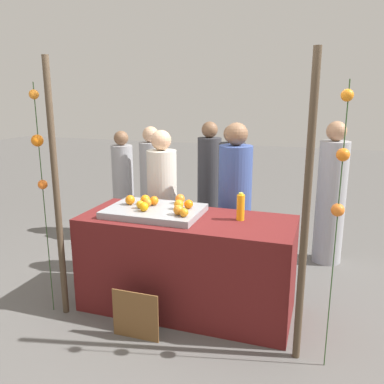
{
  "coord_description": "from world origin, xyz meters",
  "views": [
    {
      "loc": [
        1.14,
        -3.27,
        1.99
      ],
      "look_at": [
        0.0,
        0.15,
        1.09
      ],
      "focal_mm": 37.87,
      "sensor_mm": 36.0,
      "label": 1
    }
  ],
  "objects_px": {
    "orange_1": "(144,207)",
    "chalkboard_sign": "(136,316)",
    "vendor_right": "(234,211)",
    "orange_0": "(140,204)",
    "juice_bottle": "(241,207)",
    "vendor_left": "(162,208)",
    "stall_counter": "(187,263)"
  },
  "relations": [
    {
      "from": "chalkboard_sign",
      "to": "vendor_right",
      "type": "distance_m",
      "value": 1.5
    },
    {
      "from": "orange_0",
      "to": "orange_1",
      "type": "bearing_deg",
      "value": -45.76
    },
    {
      "from": "chalkboard_sign",
      "to": "vendor_left",
      "type": "height_order",
      "value": "vendor_left"
    },
    {
      "from": "orange_1",
      "to": "orange_0",
      "type": "bearing_deg",
      "value": 134.24
    },
    {
      "from": "stall_counter",
      "to": "orange_0",
      "type": "distance_m",
      "value": 0.7
    },
    {
      "from": "stall_counter",
      "to": "juice_bottle",
      "type": "height_order",
      "value": "juice_bottle"
    },
    {
      "from": "vendor_right",
      "to": "orange_0",
      "type": "bearing_deg",
      "value": -134.44
    },
    {
      "from": "juice_bottle",
      "to": "stall_counter",
      "type": "bearing_deg",
      "value": -170.15
    },
    {
      "from": "orange_0",
      "to": "vendor_right",
      "type": "xyz_separation_m",
      "value": [
        0.72,
        0.73,
        -0.2
      ]
    },
    {
      "from": "orange_0",
      "to": "orange_1",
      "type": "relative_size",
      "value": 0.89
    },
    {
      "from": "juice_bottle",
      "to": "vendor_left",
      "type": "xyz_separation_m",
      "value": [
        -0.99,
        0.6,
        -0.26
      ]
    },
    {
      "from": "stall_counter",
      "to": "orange_1",
      "type": "height_order",
      "value": "orange_1"
    },
    {
      "from": "orange_1",
      "to": "vendor_left",
      "type": "distance_m",
      "value": 0.86
    },
    {
      "from": "orange_0",
      "to": "chalkboard_sign",
      "type": "xyz_separation_m",
      "value": [
        0.19,
        -0.54,
        -0.79
      ]
    },
    {
      "from": "juice_bottle",
      "to": "vendor_right",
      "type": "distance_m",
      "value": 0.66
    },
    {
      "from": "vendor_left",
      "to": "vendor_right",
      "type": "xyz_separation_m",
      "value": [
        0.81,
        -0.0,
        0.05
      ]
    },
    {
      "from": "orange_0",
      "to": "chalkboard_sign",
      "type": "relative_size",
      "value": 0.17
    },
    {
      "from": "orange_1",
      "to": "chalkboard_sign",
      "type": "xyz_separation_m",
      "value": [
        0.12,
        -0.47,
        -0.79
      ]
    },
    {
      "from": "vendor_right",
      "to": "stall_counter",
      "type": "bearing_deg",
      "value": -112.91
    },
    {
      "from": "orange_1",
      "to": "vendor_right",
      "type": "relative_size",
      "value": 0.05
    },
    {
      "from": "stall_counter",
      "to": "juice_bottle",
      "type": "distance_m",
      "value": 0.74
    },
    {
      "from": "orange_0",
      "to": "vendor_left",
      "type": "relative_size",
      "value": 0.05
    },
    {
      "from": "orange_1",
      "to": "chalkboard_sign",
      "type": "height_order",
      "value": "orange_1"
    },
    {
      "from": "stall_counter",
      "to": "vendor_right",
      "type": "distance_m",
      "value": 0.81
    },
    {
      "from": "chalkboard_sign",
      "to": "vendor_right",
      "type": "bearing_deg",
      "value": 67.69
    },
    {
      "from": "juice_bottle",
      "to": "orange_1",
      "type": "bearing_deg",
      "value": -165.88
    },
    {
      "from": "orange_1",
      "to": "juice_bottle",
      "type": "bearing_deg",
      "value": 14.12
    },
    {
      "from": "orange_1",
      "to": "vendor_right",
      "type": "xyz_separation_m",
      "value": [
        0.65,
        0.81,
        -0.2
      ]
    },
    {
      "from": "chalkboard_sign",
      "to": "vendor_right",
      "type": "height_order",
      "value": "vendor_right"
    },
    {
      "from": "stall_counter",
      "to": "orange_0",
      "type": "relative_size",
      "value": 26.22
    },
    {
      "from": "juice_bottle",
      "to": "chalkboard_sign",
      "type": "xyz_separation_m",
      "value": [
        -0.71,
        -0.68,
        -0.81
      ]
    },
    {
      "from": "orange_0",
      "to": "juice_bottle",
      "type": "distance_m",
      "value": 0.91
    }
  ]
}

